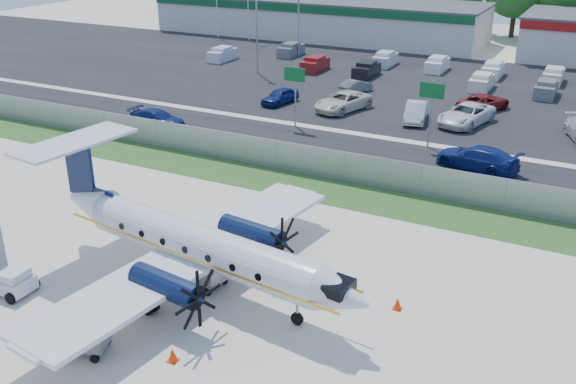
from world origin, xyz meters
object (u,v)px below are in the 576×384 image
at_px(baggage_cart_far, 203,275).
at_px(baggage_cart_near, 82,341).
at_px(aircraft, 195,243).
at_px(pushback_tug, 10,281).

bearing_deg(baggage_cart_far, baggage_cart_near, -102.59).
relative_size(aircraft, baggage_cart_far, 7.91).
bearing_deg(baggage_cart_far, aircraft, -169.51).
xyz_separation_m(baggage_cart_near, baggage_cart_far, (1.41, 6.31, 0.03)).
xyz_separation_m(pushback_tug, baggage_cart_far, (7.45, 4.48, -0.05)).
height_order(aircraft, pushback_tug, aircraft).
bearing_deg(aircraft, pushback_tug, -148.34).
bearing_deg(pushback_tug, baggage_cart_near, -16.86).
distance_m(baggage_cart_near, baggage_cart_far, 6.46).
distance_m(pushback_tug, baggage_cart_near, 6.32).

